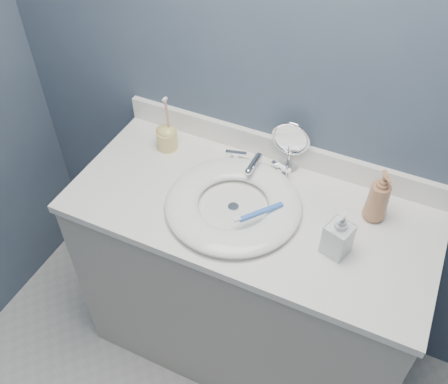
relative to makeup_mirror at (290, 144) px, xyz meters
The scene contains 12 objects.
back_wall 0.22m from the makeup_mirror, 135.73° to the left, with size 2.20×0.02×2.40m, color #3F4C5E.
vanity_cabinet 0.61m from the makeup_mirror, 100.46° to the right, with size 1.20×0.55×0.85m, color #ABA69D.
countertop 0.27m from the makeup_mirror, 100.46° to the right, with size 1.22×0.57×0.03m, color white.
backsplash 0.08m from the makeup_mirror, 145.17° to the left, with size 1.22×0.02×0.09m, color white.
basin 0.29m from the makeup_mirror, 109.47° to the right, with size 0.45×0.45×0.04m, color white, non-canonical shape.
drain 0.30m from the makeup_mirror, 109.47° to the right, with size 0.04×0.04×0.01m, color silver.
faucet 0.14m from the makeup_mirror, 144.59° to the right, with size 0.25×0.13×0.07m.
makeup_mirror is the anchor object (origin of this frame).
soap_bottle_amber 0.35m from the makeup_mirror, 17.89° to the right, with size 0.07×0.07×0.19m, color #A7704B.
soap_bottle_clear 0.39m from the makeup_mirror, 48.41° to the right, with size 0.07×0.08×0.16m, color silver.
toothbrush_holder 0.45m from the makeup_mirror, 169.15° to the right, with size 0.08×0.08×0.22m.
toothbrush_lying 0.29m from the makeup_mirror, 88.84° to the right, with size 0.12×0.14×0.02m.
Camera 1 is at (0.40, -0.08, 2.08)m, focal length 40.00 mm.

